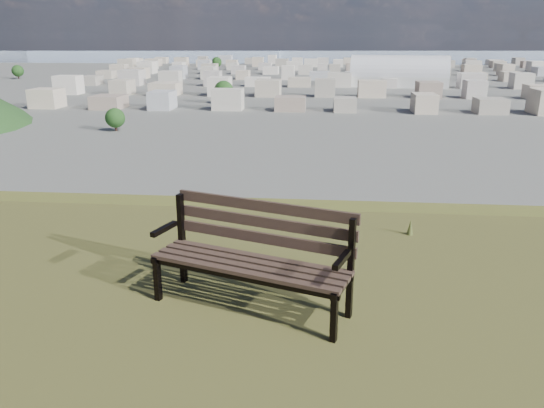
# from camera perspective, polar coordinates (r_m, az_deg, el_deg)

# --- Properties ---
(park_bench) EXTENTS (1.75, 1.05, 0.88)m
(park_bench) POSITION_cam_1_polar(r_m,az_deg,el_deg) (4.45, -1.91, -5.04)
(park_bench) COLOR #422E26
(park_bench) RESTS_ON hilltop_mesa
(arena) EXTENTS (55.07, 28.40, 22.29)m
(arena) POSITION_cam_1_polar(r_m,az_deg,el_deg) (313.07, 13.44, 13.16)
(arena) COLOR silver
(arena) RESTS_ON ground
(city_blocks) EXTENTS (395.00, 361.00, 7.00)m
(city_blocks) POSITION_cam_1_polar(r_m,az_deg,el_deg) (397.85, 5.36, 14.15)
(city_blocks) COLOR beige
(city_blocks) RESTS_ON ground
(city_trees) EXTENTS (406.52, 387.20, 9.98)m
(city_trees) POSITION_cam_1_polar(r_m,az_deg,el_deg) (323.67, 0.48, 13.68)
(city_trees) COLOR #331F19
(city_trees) RESTS_ON ground
(bay_water) EXTENTS (2400.00, 700.00, 0.12)m
(bay_water) POSITION_cam_1_polar(r_m,az_deg,el_deg) (903.11, 5.52, 15.84)
(bay_water) COLOR #8191A4
(bay_water) RESTS_ON ground
(far_hills) EXTENTS (2050.00, 340.00, 60.00)m
(far_hills) POSITION_cam_1_polar(r_m,az_deg,el_deg) (1407.00, 3.00, 17.55)
(far_hills) COLOR #8D9CAF
(far_hills) RESTS_ON ground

